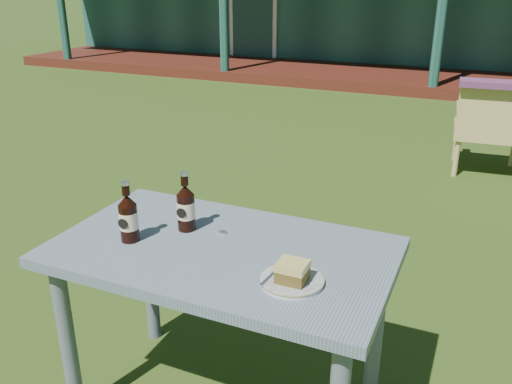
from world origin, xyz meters
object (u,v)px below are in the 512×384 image
at_px(cake_slice, 292,271).
at_px(cafe_table, 222,272).
at_px(armchair_left, 491,124).
at_px(cola_bottle_far, 128,217).
at_px(plate, 292,280).
at_px(cola_bottle_near, 186,207).

bearing_deg(cake_slice, cafe_table, 157.35).
relative_size(cafe_table, armchair_left, 1.54).
distance_m(cola_bottle_far, armchair_left, 3.65).
relative_size(plate, cake_slice, 2.22).
xyz_separation_m(cake_slice, cola_bottle_near, (-0.50, 0.21, 0.05)).
bearing_deg(armchair_left, cola_bottle_far, -108.42).
height_order(cola_bottle_far, armchair_left, cola_bottle_far).
bearing_deg(cola_bottle_near, cake_slice, -22.37).
height_order(cola_bottle_near, cola_bottle_far, cola_bottle_near).
distance_m(cake_slice, cola_bottle_far, 0.65).
bearing_deg(plate, cola_bottle_far, 176.76).
bearing_deg(cola_bottle_far, cake_slice, -3.94).
bearing_deg(cafe_table, plate, -21.62).
distance_m(plate, cola_bottle_far, 0.64).
bearing_deg(cola_bottle_near, plate, -21.73).
bearing_deg(armchair_left, cafe_table, -103.71).
height_order(cake_slice, armchair_left, cake_slice).
bearing_deg(plate, cola_bottle_near, 158.27).
height_order(plate, cola_bottle_near, cola_bottle_near).
relative_size(cafe_table, cake_slice, 13.04).
bearing_deg(plate, armchair_left, 81.68).
height_order(cafe_table, cake_slice, cake_slice).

